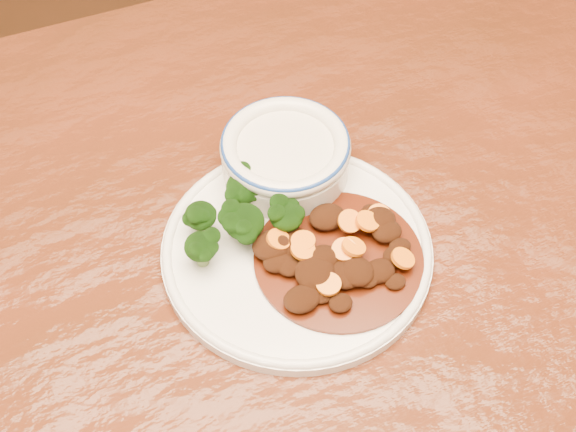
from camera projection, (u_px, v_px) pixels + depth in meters
name	position (u px, v px, depth m)	size (l,w,h in m)	color
dining_table	(281.00, 330.00, 0.80)	(1.50, 0.90, 0.75)	#521E0E
dinner_plate	(297.00, 249.00, 0.75)	(0.26, 0.26, 0.02)	silver
broccoli_florets	(238.00, 216.00, 0.74)	(0.12, 0.08, 0.04)	olive
mince_stew	(333.00, 257.00, 0.73)	(0.16, 0.16, 0.03)	#471807
dip_bowl	(285.00, 157.00, 0.79)	(0.13, 0.13, 0.06)	silver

